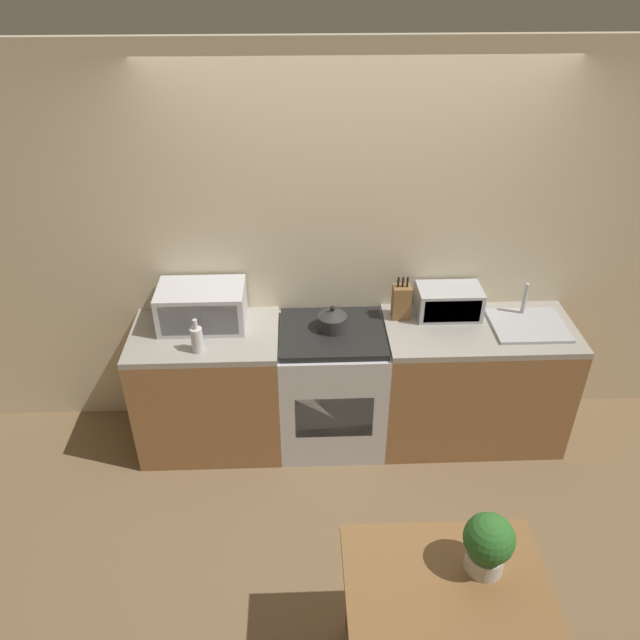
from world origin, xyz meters
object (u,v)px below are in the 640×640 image
Objects in this scene: toaster_oven at (449,302)px; stove_range at (332,386)px; dining_table at (445,599)px; kettle at (332,319)px; microwave at (202,306)px; bottle at (197,339)px.

stove_range is at bearing -168.07° from toaster_oven.
stove_range is 1.77m from dining_table.
kettle reaches higher than stove_range.
stove_range is at bearing -7.84° from microwave.
stove_range is at bearing 103.18° from dining_table.
bottle is 2.00m from dining_table.
dining_table is (1.23, -1.83, -0.40)m from microwave.
microwave is at bearing 174.19° from kettle.
kettle is 0.84m from microwave.
toaster_oven is (1.61, 0.05, -0.03)m from microwave.
microwave is at bearing 90.13° from bottle.
dining_table is (-0.37, -1.88, -0.36)m from toaster_oven.
microwave is 1.32× the size of toaster_oven.
kettle is 0.84× the size of bottle.
toaster_oven reaches higher than kettle.
stove_range is 0.97m from toaster_oven.
toaster_oven is at bearing 12.17° from bottle.
microwave is 0.30m from bottle.
toaster_oven reaches higher than dining_table.
kettle is 0.79m from toaster_oven.
dining_table is at bearing -101.27° from toaster_oven.
stove_range is 0.52m from kettle.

